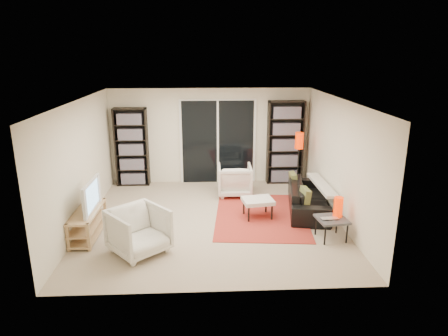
{
  "coord_description": "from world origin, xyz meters",
  "views": [
    {
      "loc": [
        -0.13,
        -7.42,
        3.28
      ],
      "look_at": [
        0.25,
        0.3,
        1.0
      ],
      "focal_mm": 32.0,
      "sensor_mm": 36.0,
      "label": 1
    }
  ],
  "objects_px": {
    "sofa": "(308,197)",
    "floor_lamp": "(299,146)",
    "ottoman": "(258,201)",
    "side_table": "(332,220)",
    "bookshelf_right": "(285,143)",
    "armchair_front": "(139,231)",
    "armchair_back": "(235,180)",
    "bookshelf_left": "(132,147)",
    "tv_stand": "(88,222)"
  },
  "relations": [
    {
      "from": "bookshelf_left",
      "to": "side_table",
      "type": "bearing_deg",
      "value": -38.8
    },
    {
      "from": "tv_stand",
      "to": "armchair_back",
      "type": "relative_size",
      "value": 1.59
    },
    {
      "from": "tv_stand",
      "to": "ottoman",
      "type": "xyz_separation_m",
      "value": [
        3.22,
        0.69,
        0.08
      ]
    },
    {
      "from": "sofa",
      "to": "armchair_back",
      "type": "height_order",
      "value": "armchair_back"
    },
    {
      "from": "bookshelf_left",
      "to": "tv_stand",
      "type": "bearing_deg",
      "value": -96.6
    },
    {
      "from": "armchair_back",
      "to": "armchair_front",
      "type": "distance_m",
      "value": 3.28
    },
    {
      "from": "bookshelf_right",
      "to": "armchair_back",
      "type": "xyz_separation_m",
      "value": [
        -1.34,
        -0.88,
        -0.69
      ]
    },
    {
      "from": "tv_stand",
      "to": "sofa",
      "type": "distance_m",
      "value": 4.46
    },
    {
      "from": "ottoman",
      "to": "armchair_back",
      "type": "bearing_deg",
      "value": 105.17
    },
    {
      "from": "side_table",
      "to": "floor_lamp",
      "type": "bearing_deg",
      "value": 90.47
    },
    {
      "from": "armchair_front",
      "to": "ottoman",
      "type": "distance_m",
      "value": 2.58
    },
    {
      "from": "sofa",
      "to": "floor_lamp",
      "type": "relative_size",
      "value": 1.39
    },
    {
      "from": "bookshelf_right",
      "to": "tv_stand",
      "type": "distance_m",
      "value": 5.17
    },
    {
      "from": "armchair_front",
      "to": "bookshelf_right",
      "type": "bearing_deg",
      "value": 7.92
    },
    {
      "from": "bookshelf_left",
      "to": "floor_lamp",
      "type": "height_order",
      "value": "bookshelf_left"
    },
    {
      "from": "bookshelf_right",
      "to": "side_table",
      "type": "height_order",
      "value": "bookshelf_right"
    },
    {
      "from": "bookshelf_left",
      "to": "armchair_back",
      "type": "distance_m",
      "value": 2.73
    },
    {
      "from": "tv_stand",
      "to": "sofa",
      "type": "xyz_separation_m",
      "value": [
        4.34,
        1.03,
        0.03
      ]
    },
    {
      "from": "bookshelf_right",
      "to": "armchair_front",
      "type": "height_order",
      "value": "bookshelf_right"
    },
    {
      "from": "floor_lamp",
      "to": "tv_stand",
      "type": "bearing_deg",
      "value": -152.4
    },
    {
      "from": "ottoman",
      "to": "side_table",
      "type": "distance_m",
      "value": 1.58
    },
    {
      "from": "floor_lamp",
      "to": "ottoman",
      "type": "bearing_deg",
      "value": -126.18
    },
    {
      "from": "tv_stand",
      "to": "armchair_front",
      "type": "bearing_deg",
      "value": -33.51
    },
    {
      "from": "armchair_front",
      "to": "side_table",
      "type": "relative_size",
      "value": 1.5
    },
    {
      "from": "bookshelf_right",
      "to": "armchair_front",
      "type": "xyz_separation_m",
      "value": [
        -3.15,
        -3.62,
        -0.66
      ]
    },
    {
      "from": "ottoman",
      "to": "floor_lamp",
      "type": "height_order",
      "value": "floor_lamp"
    },
    {
      "from": "tv_stand",
      "to": "armchair_back",
      "type": "xyz_separation_m",
      "value": [
        2.85,
        2.05,
        0.1
      ]
    },
    {
      "from": "bookshelf_left",
      "to": "sofa",
      "type": "relative_size",
      "value": 0.98
    },
    {
      "from": "tv_stand",
      "to": "floor_lamp",
      "type": "bearing_deg",
      "value": 27.6
    },
    {
      "from": "side_table",
      "to": "tv_stand",
      "type": "bearing_deg",
      "value": 175.52
    },
    {
      "from": "armchair_back",
      "to": "sofa",
      "type": "bearing_deg",
      "value": 146.91
    },
    {
      "from": "bookshelf_right",
      "to": "side_table",
      "type": "xyz_separation_m",
      "value": [
        0.22,
        -3.28,
        -0.69
      ]
    },
    {
      "from": "armchair_front",
      "to": "side_table",
      "type": "bearing_deg",
      "value": -35.24
    },
    {
      "from": "armchair_back",
      "to": "side_table",
      "type": "xyz_separation_m",
      "value": [
        1.57,
        -2.4,
        -0.0
      ]
    },
    {
      "from": "sofa",
      "to": "floor_lamp",
      "type": "height_order",
      "value": "floor_lamp"
    },
    {
      "from": "armchair_back",
      "to": "bookshelf_left",
      "type": "bearing_deg",
      "value": -18.2
    },
    {
      "from": "tv_stand",
      "to": "sofa",
      "type": "bearing_deg",
      "value": 13.38
    },
    {
      "from": "bookshelf_right",
      "to": "floor_lamp",
      "type": "bearing_deg",
      "value": -72.37
    },
    {
      "from": "bookshelf_right",
      "to": "tv_stand",
      "type": "relative_size",
      "value": 1.66
    },
    {
      "from": "tv_stand",
      "to": "armchair_front",
      "type": "xyz_separation_m",
      "value": [
        1.04,
        -0.69,
        0.13
      ]
    },
    {
      "from": "armchair_front",
      "to": "floor_lamp",
      "type": "xyz_separation_m",
      "value": [
        3.35,
        2.98,
        0.71
      ]
    },
    {
      "from": "side_table",
      "to": "floor_lamp",
      "type": "relative_size",
      "value": 0.4
    },
    {
      "from": "ottoman",
      "to": "side_table",
      "type": "bearing_deg",
      "value": -40.82
    },
    {
      "from": "side_table",
      "to": "ottoman",
      "type": "bearing_deg",
      "value": 139.18
    },
    {
      "from": "armchair_front",
      "to": "bookshelf_left",
      "type": "bearing_deg",
      "value": 59.92
    },
    {
      "from": "bookshelf_right",
      "to": "armchair_back",
      "type": "distance_m",
      "value": 1.75
    },
    {
      "from": "bookshelf_left",
      "to": "side_table",
      "type": "xyz_separation_m",
      "value": [
        4.07,
        -3.28,
        -0.62
      ]
    },
    {
      "from": "armchair_back",
      "to": "floor_lamp",
      "type": "height_order",
      "value": "floor_lamp"
    },
    {
      "from": "bookshelf_right",
      "to": "ottoman",
      "type": "height_order",
      "value": "bookshelf_right"
    },
    {
      "from": "bookshelf_left",
      "to": "sofa",
      "type": "height_order",
      "value": "bookshelf_left"
    }
  ]
}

